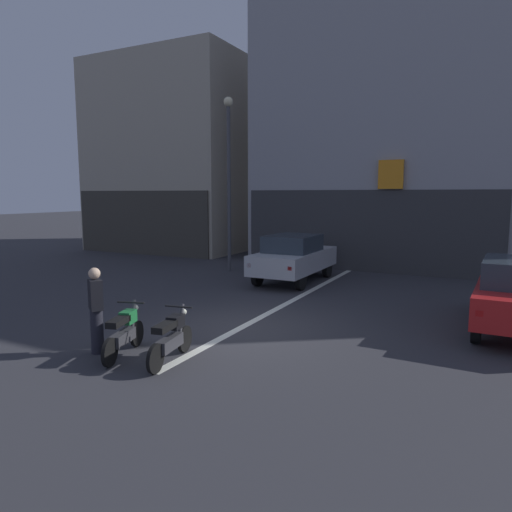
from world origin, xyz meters
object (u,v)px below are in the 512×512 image
(motorcycle_green_row_leftmost, at_px, (124,332))
(person_by_motorcycles, at_px, (96,310))
(car_silver_crossing_near, at_px, (294,257))
(motorcycle_black_row_left_mid, at_px, (171,337))
(street_lamp, at_px, (229,167))

(motorcycle_green_row_leftmost, bearing_deg, person_by_motorcycles, -166.53)
(car_silver_crossing_near, relative_size, motorcycle_black_row_left_mid, 2.48)
(street_lamp, bearing_deg, motorcycle_black_row_left_mid, -65.77)
(car_silver_crossing_near, relative_size, person_by_motorcycles, 2.46)
(car_silver_crossing_near, bearing_deg, person_by_motorcycles, -93.75)
(car_silver_crossing_near, relative_size, motorcycle_green_row_leftmost, 2.54)
(car_silver_crossing_near, height_order, motorcycle_green_row_leftmost, car_silver_crossing_near)
(motorcycle_black_row_left_mid, height_order, person_by_motorcycles, person_by_motorcycles)
(car_silver_crossing_near, height_order, person_by_motorcycles, person_by_motorcycles)
(street_lamp, bearing_deg, car_silver_crossing_near, -17.21)
(motorcycle_green_row_leftmost, relative_size, person_by_motorcycles, 0.97)
(car_silver_crossing_near, bearing_deg, motorcycle_black_row_left_mid, -83.11)
(car_silver_crossing_near, bearing_deg, street_lamp, 162.79)
(car_silver_crossing_near, xyz_separation_m, motorcycle_black_row_left_mid, (1.00, -8.28, -0.43))
(street_lamp, xyz_separation_m, motorcycle_black_row_left_mid, (4.17, -9.26, -3.63))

